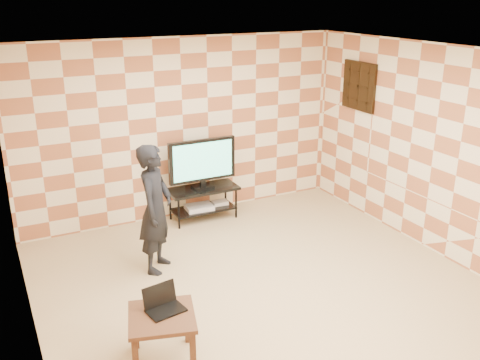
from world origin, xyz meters
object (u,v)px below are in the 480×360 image
object	(u,v)px
tv_stand	(203,196)
person	(155,209)
tv	(202,161)
side_table	(162,323)

from	to	relation	value
tv_stand	person	distance (m)	1.68
tv_stand	tv	xyz separation A→B (m)	(-0.00, -0.00, 0.55)
tv	person	size ratio (longest dim) A/B	0.64
tv_stand	tv	size ratio (longest dim) A/B	1.02
person	tv	bearing A→B (deg)	-6.11
side_table	person	world-z (taller)	person
tv_stand	tv	distance (m)	0.55
tv	side_table	world-z (taller)	tv
tv_stand	person	size ratio (longest dim) A/B	0.65
tv	person	xyz separation A→B (m)	(-1.11, -1.18, -0.11)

